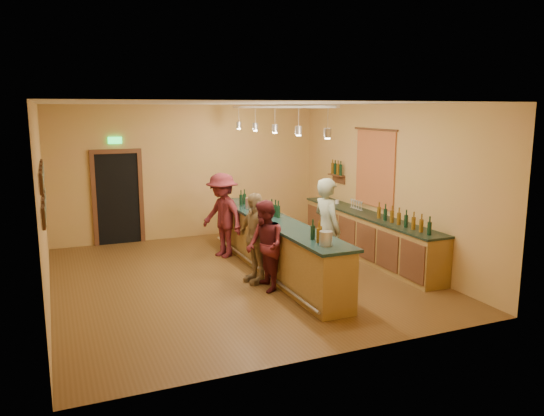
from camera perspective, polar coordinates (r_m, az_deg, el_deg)
name	(u,v)px	position (r m, az deg, el deg)	size (l,w,h in m)	color
floor	(238,277)	(10.03, -3.73, -7.42)	(7.00, 7.00, 0.00)	brown
ceiling	(235,103)	(9.54, -3.97, 11.18)	(6.50, 7.00, 0.02)	silver
wall_back	(189,172)	(12.99, -8.90, 3.87)	(6.50, 0.02, 3.20)	#B89745
wall_front	(330,234)	(6.51, 6.28, -2.83)	(6.50, 0.02, 3.20)	#B89745
wall_left	(42,205)	(9.15, -23.46, 0.27)	(0.02, 7.00, 3.20)	#B89745
wall_right	(386,183)	(11.13, 12.19, 2.63)	(0.02, 7.00, 3.20)	#B89745
doorway	(118,196)	(12.73, -16.26, 1.28)	(1.15, 0.09, 2.48)	black
tapestry	(375,169)	(11.42, 11.01, 4.14)	(0.03, 1.40, 1.60)	#A52921
bottle_shelf	(337,170)	(12.68, 6.99, 4.05)	(0.17, 0.55, 0.54)	#552B19
picture_grid	(43,190)	(8.35, -23.39, 1.80)	(0.06, 2.20, 0.70)	#382111
back_counter	(368,235)	(11.33, 10.28, -2.90)	(0.60, 4.55, 1.27)	brown
tasting_bar	(275,242)	(10.12, 0.30, -3.65)	(0.74, 5.10, 1.38)	brown
pendant_track	(275,116)	(9.81, 0.32, 9.92)	(0.11, 4.60, 0.50)	silver
bartender	(327,229)	(9.71, 5.94, -2.29)	(0.69, 0.45, 1.89)	gray
customer_a	(265,246)	(9.11, -0.75, -4.11)	(0.77, 0.60, 1.58)	#59191E
customer_b	(255,238)	(9.53, -1.82, -3.23)	(0.96, 0.40, 1.65)	#997A51
customer_c	(223,215)	(11.21, -5.35, -0.79)	(1.15, 0.66, 1.79)	#59191E
bar_stool	(272,221)	(12.45, -0.01, -1.46)	(0.31, 0.31, 0.64)	#926542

